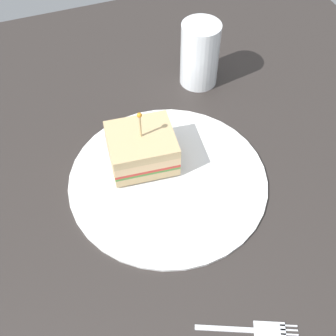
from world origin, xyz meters
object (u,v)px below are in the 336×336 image
(plate, at_px, (168,179))
(sandwich_half_center, at_px, (142,148))
(drink_glass, at_px, (200,57))
(fork, at_px, (258,330))

(plate, relative_size, sandwich_half_center, 2.84)
(drink_glass, bearing_deg, plate, -123.51)
(plate, height_order, fork, plate)
(plate, bearing_deg, drink_glass, 56.49)
(fork, bearing_deg, plate, 95.45)
(plate, distance_m, drink_glass, 0.23)
(sandwich_half_center, xyz_separation_m, drink_glass, (0.15, 0.15, 0.02))
(plate, height_order, drink_glass, drink_glass)
(sandwich_half_center, bearing_deg, plate, -60.48)
(sandwich_half_center, relative_size, drink_glass, 0.91)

